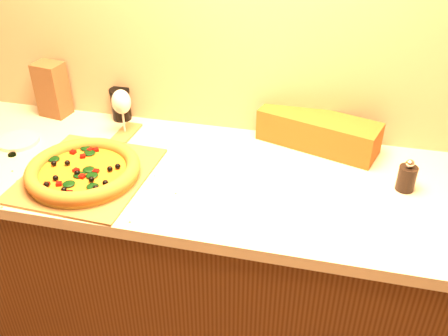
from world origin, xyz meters
TOP-DOWN VIEW (x-y plane):
  - cabinet at (0.00, 1.43)m, footprint 2.80×0.65m
  - countertop at (0.00, 1.43)m, footprint 2.84×0.68m
  - pizza_peel at (-0.49, 1.33)m, footprint 0.42×0.60m
  - pizza at (-0.49, 1.29)m, footprint 0.37×0.37m
  - bottle_cap at (-0.81, 1.37)m, footprint 0.03×0.03m
  - pepper_grinder at (0.53, 1.48)m, footprint 0.06×0.06m
  - bread_bag at (0.23, 1.69)m, footprint 0.45×0.26m
  - wine_glass at (-0.49, 1.62)m, footprint 0.07×0.07m
  - paper_bag at (-0.82, 1.70)m, footprint 0.12×0.10m
  - dark_jar at (-0.54, 1.72)m, footprint 0.08×0.08m
  - side_plate at (-0.84, 1.46)m, footprint 0.19×0.19m

SIDE VIEW (x-z plane):
  - cabinet at x=0.00m, z-range 0.00..0.86m
  - countertop at x=0.00m, z-range 0.86..0.90m
  - bottle_cap at x=-0.81m, z-range 0.90..0.91m
  - pizza_peel at x=-0.49m, z-range 0.90..0.91m
  - side_plate at x=-0.84m, z-range 0.90..0.91m
  - pizza at x=-0.49m, z-range 0.91..0.96m
  - pepper_grinder at x=0.53m, z-range 0.89..1.00m
  - bread_bag at x=0.23m, z-range 0.90..1.02m
  - dark_jar at x=-0.54m, z-range 0.90..1.03m
  - paper_bag at x=-0.82m, z-range 0.90..1.12m
  - wine_glass at x=-0.49m, z-range 0.94..1.11m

